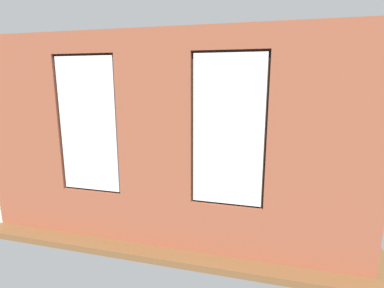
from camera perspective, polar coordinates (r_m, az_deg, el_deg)
name	(u,v)px	position (r m, az deg, el deg)	size (l,w,h in m)	color
ground_plane	(198,189)	(6.94, 1.12, -8.51)	(6.40, 5.77, 0.10)	brown
brick_wall_with_windows	(155,147)	(4.21, -7.02, -0.53)	(5.80, 0.30, 3.05)	#9E5138
white_wall_right	(79,117)	(7.58, -20.72, 4.75)	(0.10, 4.77, 3.05)	white
couch_by_window	(166,205)	(5.17, -5.01, -11.45)	(2.06, 0.87, 0.80)	black
couch_left	(301,183)	(6.53, 20.05, -7.06)	(0.98, 1.94, 0.80)	black
coffee_table	(190,173)	(6.58, -0.31, -5.61)	(1.59, 0.80, 0.44)	olive
cup_ceramic	(211,169)	(6.59, 3.70, -4.70)	(0.09, 0.09, 0.10)	#4C4C51
candle_jar	(183,166)	(6.69, -1.73, -4.30)	(0.08, 0.08, 0.13)	#B7333D
table_plant_small	(194,168)	(6.39, 0.44, -4.60)	(0.13, 0.13, 0.21)	gray
remote_gray	(190,171)	(6.56, -0.31, -5.10)	(0.05, 0.17, 0.02)	#59595B
remote_black	(168,171)	(6.59, -4.60, -5.07)	(0.05, 0.17, 0.02)	black
media_console	(85,175)	(7.36, -19.79, -5.58)	(1.06, 0.42, 0.49)	black
tv_flatscreen	(83,150)	(7.21, -20.11, -1.11)	(1.00, 0.20, 0.68)	black
papasan_chair	(196,152)	(8.29, 0.86, -1.57)	(1.04, 1.04, 0.67)	olive
potted_plant_mid_room_small	(232,162)	(7.56, 7.55, -3.40)	(0.35, 0.35, 0.57)	#9E5638
potted_plant_by_left_couch	(280,159)	(7.80, 16.37, -2.71)	(0.38, 0.38, 0.67)	brown
potted_plant_beside_window_right	(87,171)	(5.55, -19.31, -4.80)	(1.16, 1.10, 1.38)	#47423D
potted_plant_corner_far_left	(325,206)	(4.77, 23.95, -10.75)	(1.03, 1.04, 1.33)	#9E5638
potted_plant_near_tv	(78,174)	(6.19, -20.96, -5.44)	(0.62, 0.62, 0.95)	gray
potted_plant_foreground_right	(141,147)	(9.20, -9.78, -0.61)	(0.71, 0.72, 1.15)	#47423D
potted_plant_between_couches	(257,188)	(4.80, 12.20, -8.13)	(0.82, 0.87, 1.18)	gray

